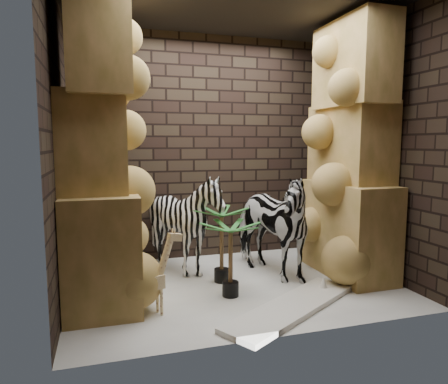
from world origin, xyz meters
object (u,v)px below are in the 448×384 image
object	(u,v)px
palm_back	(231,259)
surfboard	(293,307)
zebra_right	(267,216)
giraffe_toy	(149,274)
zebra_left	(185,229)
palm_front	(222,245)

from	to	relation	value
palm_back	surfboard	bearing A→B (deg)	-46.91
zebra_right	giraffe_toy	size ratio (longest dim) A/B	1.80
giraffe_toy	palm_back	size ratio (longest dim) A/B	1.02
zebra_left	giraffe_toy	xyz separation A→B (m)	(-0.56, -1.10, -0.15)
zebra_right	zebra_left	bearing A→B (deg)	142.19
giraffe_toy	palm_front	bearing A→B (deg)	18.86
zebra_right	palm_front	distance (m)	0.64
giraffe_toy	surfboard	bearing A→B (deg)	-29.45
zebra_left	palm_front	distance (m)	0.54
zebra_right	surfboard	distance (m)	1.22
palm_back	surfboard	size ratio (longest dim) A/B	0.46
palm_front	surfboard	bearing A→B (deg)	-65.51
palm_back	surfboard	distance (m)	0.77
zebra_left	palm_front	size ratio (longest dim) A/B	1.41
zebra_right	surfboard	world-z (taller)	zebra_right
surfboard	giraffe_toy	bearing A→B (deg)	138.55
zebra_left	surfboard	bearing A→B (deg)	-43.84
zebra_right	surfboard	size ratio (longest dim) A/B	0.84
zebra_right	palm_back	xyz separation A→B (m)	(-0.61, -0.50, -0.33)
surfboard	palm_front	bearing A→B (deg)	83.08
giraffe_toy	palm_front	world-z (taller)	palm_front
zebra_right	zebra_left	world-z (taller)	zebra_right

